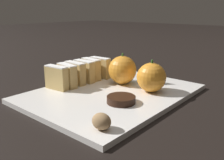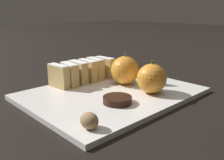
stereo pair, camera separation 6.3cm
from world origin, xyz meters
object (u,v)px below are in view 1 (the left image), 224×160
Objects in this scene: orange_near at (122,70)px; orange_far at (151,77)px; walnut at (101,121)px; chocolate_cookie at (121,100)px.

orange_near reaches higher than orange_far.
chocolate_cookie is at bearing 113.51° from walnut.
orange_far is 0.12m from chocolate_cookie.
orange_near reaches higher than walnut.
walnut is (0.05, -0.23, -0.02)m from orange_far.
walnut reaches higher than chocolate_cookie.
chocolate_cookie is at bearing -94.13° from orange_far.
orange_far is 0.24m from walnut.
walnut is at bearing -59.23° from orange_near.
chocolate_cookie is (-0.05, 0.12, -0.01)m from walnut.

